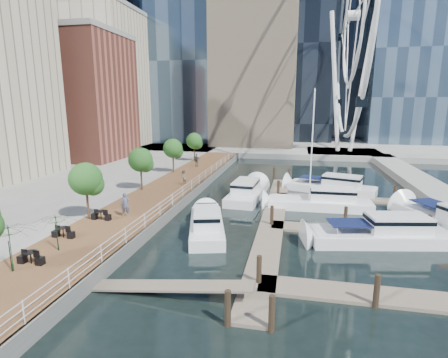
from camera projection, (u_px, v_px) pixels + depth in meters
name	position (u px, v px, depth m)	size (l,w,h in m)	color
ground	(215.00, 265.00, 22.28)	(520.00, 520.00, 0.00)	black
boardwalk	(166.00, 193.00, 38.33)	(6.00, 60.00, 1.00)	brown
seawall	(193.00, 195.00, 37.73)	(0.25, 60.00, 1.00)	#595954
land_far	(283.00, 133.00, 119.83)	(200.00, 114.00, 1.00)	gray
breakwater	(439.00, 195.00, 37.35)	(4.00, 60.00, 1.00)	gray
pier	(343.00, 154.00, 69.18)	(14.00, 12.00, 1.00)	gray
railing	(192.00, 185.00, 37.54)	(0.10, 60.00, 1.05)	white
floating_docks	(331.00, 217.00, 30.15)	(16.00, 34.00, 2.60)	#6D6051
midrise_condos	(36.00, 81.00, 51.83)	(19.00, 67.00, 28.00)	#BCAD8E
ferris_wheel	(353.00, 16.00, 63.86)	(5.80, 45.60, 47.80)	white
street_trees	(141.00, 160.00, 37.06)	(2.60, 42.60, 4.60)	#3F2B1C
cafe_tables	(49.00, 244.00, 22.15)	(2.50, 13.70, 0.74)	black
yacht_foreground	(379.00, 243.00, 25.83)	(2.98, 11.13, 2.15)	silver
pedestrian_near	(125.00, 205.00, 28.60)	(0.72, 0.47, 1.98)	#50546B
pedestrian_mid	(183.00, 177.00, 39.92)	(0.84, 0.65, 1.72)	gray
pedestrian_far	(197.00, 160.00, 51.61)	(1.15, 0.48, 1.95)	#383F46
moored_yachts	(324.00, 213.00, 32.89)	(26.41, 35.69, 11.50)	white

